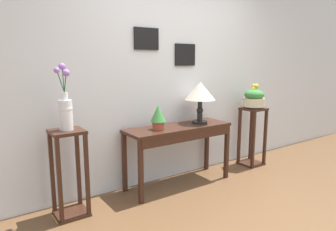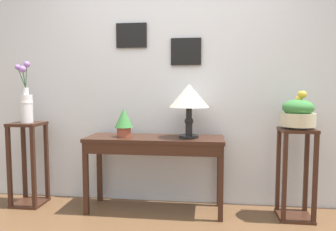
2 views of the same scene
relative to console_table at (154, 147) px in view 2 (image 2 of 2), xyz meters
name	(u,v)px [view 2 (image 2 of 2)]	position (x,y,z in m)	size (l,w,h in m)	color
back_wall_with_art	(170,68)	(0.11, 0.33, 0.77)	(9.00, 0.13, 2.80)	silver
console_table	(154,147)	(0.00, 0.00, 0.00)	(1.32, 0.44, 0.73)	#381E14
table_lamp	(189,98)	(0.33, 0.03, 0.47)	(0.38, 0.38, 0.51)	black
potted_plant_on_console	(124,121)	(-0.30, 0.00, 0.25)	(0.18, 0.18, 0.28)	#9E4733
pedestal_stand_left	(29,164)	(-1.31, 0.02, -0.21)	(0.30, 0.30, 0.85)	#381E14
flower_vase_tall_left	(26,102)	(-1.31, 0.01, 0.42)	(0.15, 0.15, 0.62)	silver
pedestal_stand_right	(296,174)	(1.31, 0.00, -0.21)	(0.30, 0.30, 0.83)	#381E14
planter_bowl_wide_right	(298,113)	(1.31, 0.00, 0.34)	(0.31, 0.31, 0.34)	beige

